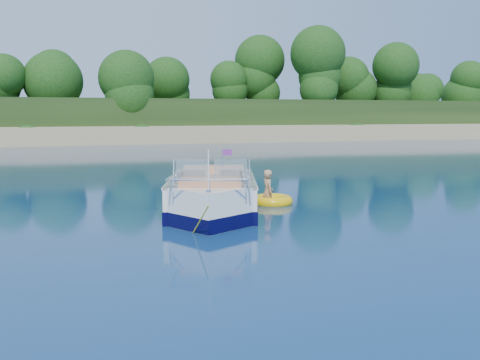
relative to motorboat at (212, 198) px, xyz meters
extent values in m
plane|color=#092240|center=(1.15, -1.96, -0.41)|extent=(160.00, 160.00, 0.00)
cube|color=#A08A5D|center=(1.15, 36.04, 0.09)|extent=(170.00, 8.00, 2.00)
cube|color=black|center=(1.15, 63.04, 0.59)|extent=(170.00, 56.00, 6.00)
cylinder|color=black|center=(1.15, 40.04, 2.89)|extent=(0.44, 0.44, 3.60)
sphere|color=black|center=(1.15, 40.04, 6.31)|extent=(5.94, 5.94, 5.94)
cylinder|color=black|center=(21.15, 38.04, 2.39)|extent=(0.44, 0.44, 2.60)
sphere|color=black|center=(21.15, 38.04, 4.86)|extent=(4.29, 4.29, 4.29)
cube|color=white|center=(0.12, 0.40, -0.07)|extent=(3.30, 4.62, 1.16)
cube|color=white|center=(-0.44, -1.49, -0.07)|extent=(2.11, 2.11, 1.16)
cube|color=black|center=(0.12, 0.40, -0.23)|extent=(3.35, 4.67, 0.33)
cube|color=black|center=(-0.44, -1.49, -0.23)|extent=(2.16, 2.16, 0.33)
cube|color=tan|center=(0.21, 0.72, 0.26)|extent=(2.52, 3.30, 0.11)
cube|color=white|center=(0.12, 0.40, 0.48)|extent=(3.34, 4.64, 0.07)
cube|color=black|center=(0.77, 2.59, -0.02)|extent=(0.69, 0.54, 0.99)
cube|color=#8C9EA5|center=(-0.58, -0.19, 0.80)|extent=(0.90, 0.62, 0.53)
cube|color=#8C9EA5|center=(0.38, -0.48, 0.80)|extent=(0.89, 0.42, 0.53)
cube|color=tan|center=(-0.43, 0.28, 0.51)|extent=(0.75, 0.75, 0.44)
cube|color=tan|center=(0.52, 0.00, 0.51)|extent=(0.75, 0.75, 0.44)
cube|color=tan|center=(0.43, 1.46, 0.51)|extent=(1.82, 1.07, 0.42)
cube|color=tan|center=(-0.38, -1.29, 0.49)|extent=(1.63, 1.21, 0.37)
cylinder|color=white|center=(-0.68, -2.29, 0.98)|extent=(0.04, 0.04, 0.94)
cube|color=red|center=(0.28, -0.45, 1.24)|extent=(0.24, 0.09, 0.15)
cube|color=silver|center=(-0.70, -2.34, 0.54)|extent=(0.12, 0.09, 0.06)
cylinder|color=yellow|center=(-0.97, -2.67, -0.02)|extent=(0.10, 1.19, 0.84)
torus|color=yellow|center=(2.07, 0.96, -0.33)|extent=(1.43, 1.43, 0.32)
torus|color=red|center=(2.07, 0.96, -0.31)|extent=(1.17, 1.17, 0.11)
imported|color=tan|center=(1.93, 0.99, -0.41)|extent=(0.34, 0.74, 1.44)
camera|label=1|loc=(-3.55, -13.48, 2.22)|focal=40.00mm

